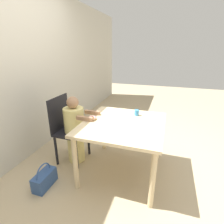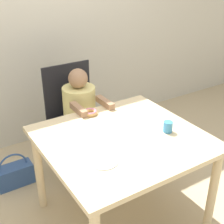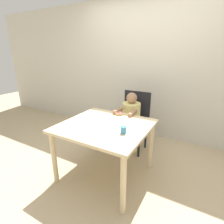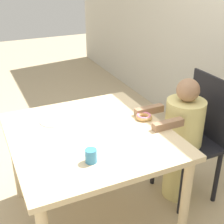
# 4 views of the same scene
# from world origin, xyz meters

# --- Properties ---
(ground_plane) EXTENTS (12.00, 12.00, 0.00)m
(ground_plane) POSITION_xyz_m (0.00, 0.00, 0.00)
(ground_plane) COLOR tan
(dining_table) EXTENTS (1.05, 0.99, 0.72)m
(dining_table) POSITION_xyz_m (0.00, 0.00, 0.62)
(dining_table) COLOR beige
(dining_table) RESTS_ON ground_plane
(chair) EXTENTS (0.45, 0.39, 0.96)m
(chair) POSITION_xyz_m (0.04, 0.83, 0.51)
(chair) COLOR black
(chair) RESTS_ON ground_plane
(child_figure) EXTENTS (0.29, 0.48, 0.98)m
(child_figure) POSITION_xyz_m (0.04, 0.71, 0.48)
(child_figure) COLOR #E0D17F
(child_figure) RESTS_ON ground_plane
(donut) EXTENTS (0.11, 0.11, 0.03)m
(donut) POSITION_xyz_m (-0.02, 0.41, 0.74)
(donut) COLOR tan
(donut) RESTS_ON dining_table
(napkin) EXTENTS (0.31, 0.31, 0.00)m
(napkin) POSITION_xyz_m (0.13, -0.03, 0.72)
(napkin) COLOR white
(napkin) RESTS_ON dining_table
(handbag) EXTENTS (0.31, 0.14, 0.31)m
(handbag) POSITION_xyz_m (-0.57, 0.81, 0.10)
(handbag) COLOR #2D4C84
(handbag) RESTS_ON ground_plane
(cup) EXTENTS (0.07, 0.07, 0.08)m
(cup) POSITION_xyz_m (0.30, -0.11, 0.76)
(cup) COLOR teal
(cup) RESTS_ON dining_table
(plate) EXTENTS (0.18, 0.18, 0.01)m
(plate) POSITION_xyz_m (-0.25, -0.17, 0.72)
(plate) COLOR silver
(plate) RESTS_ON dining_table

